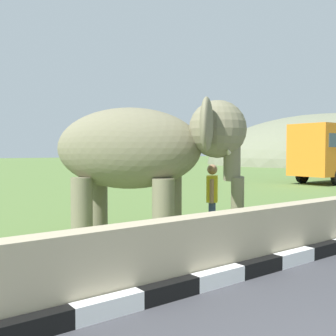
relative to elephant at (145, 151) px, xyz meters
name	(u,v)px	position (x,y,z in m)	size (l,w,h in m)	color
striped_curb	(140,299)	(-1.97, -2.83, -1.83)	(16.20, 0.20, 0.24)	white
barrier_parapet	(249,239)	(0.38, -2.53, -1.45)	(28.00, 0.36, 1.00)	tan
elephant	(145,151)	(0.00, 0.00, 0.00)	(3.78, 3.88, 2.97)	#767257
person_handler	(212,197)	(1.52, -0.43, -1.03)	(0.50, 0.49, 1.66)	navy
hill_east	(336,163)	(53.38, 26.72, -1.95)	(43.41, 34.72, 15.17)	#71755C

